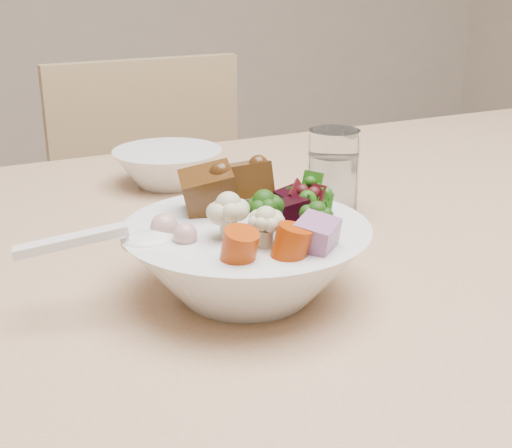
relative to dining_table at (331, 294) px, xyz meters
name	(u,v)px	position (x,y,z in m)	size (l,w,h in m)	color
dining_table	(331,294)	(0.00, 0.00, 0.00)	(1.75, 1.01, 0.81)	tan
chair_far	(170,257)	(0.00, 0.67, -0.21)	(0.44, 0.44, 0.92)	tan
food_bowl	(248,254)	(-0.16, -0.11, 0.12)	(0.24, 0.24, 0.13)	white
soup_spoon	(129,241)	(-0.28, -0.10, 0.15)	(0.15, 0.06, 0.03)	white
water_glass	(333,177)	(0.03, 0.06, 0.13)	(0.06, 0.06, 0.11)	white
side_bowl	(168,168)	(-0.12, 0.27, 0.11)	(0.16, 0.16, 0.05)	white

